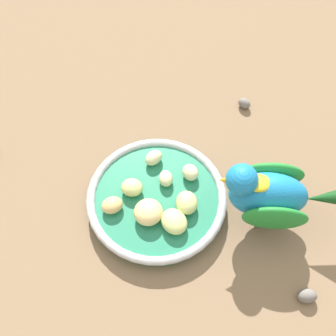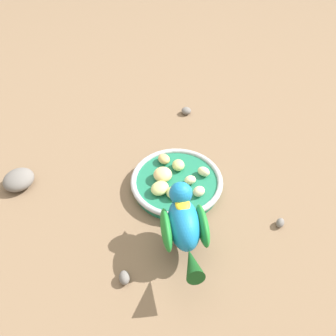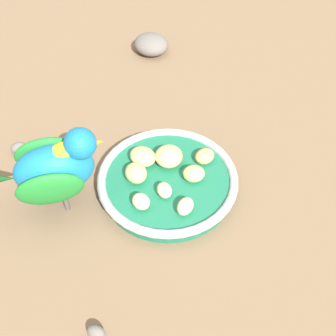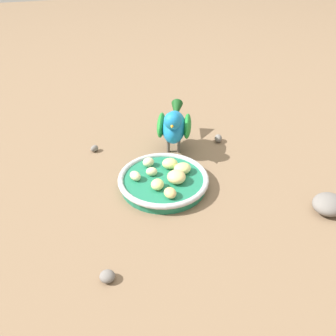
{
  "view_description": "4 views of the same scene",
  "coord_description": "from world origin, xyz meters",
  "px_view_note": "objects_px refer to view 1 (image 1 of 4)",
  "views": [
    {
      "loc": [
        -0.27,
        0.08,
        0.62
      ],
      "look_at": [
        0.05,
        -0.01,
        0.06
      ],
      "focal_mm": 52.06,
      "sensor_mm": 36.0,
      "label": 1
    },
    {
      "loc": [
        -0.22,
        -0.42,
        0.56
      ],
      "look_at": [
        0.01,
        0.02,
        0.06
      ],
      "focal_mm": 37.47,
      "sensor_mm": 36.0,
      "label": 2
    },
    {
      "loc": [
        0.35,
        -0.2,
        0.48
      ],
      "look_at": [
        0.02,
        0.01,
        0.04
      ],
      "focal_mm": 47.2,
      "sensor_mm": 36.0,
      "label": 3
    },
    {
      "loc": [
        0.18,
        0.65,
        0.5
      ],
      "look_at": [
        0.01,
        0.02,
        0.05
      ],
      "focal_mm": 40.9,
      "sensor_mm": 36.0,
      "label": 4
    }
  ],
  "objects_px": {
    "apple_piece_0": "(174,221)",
    "parrot": "(271,194)",
    "apple_piece_7": "(112,205)",
    "pebble_1": "(307,296)",
    "apple_piece_5": "(186,201)",
    "feeding_bowl": "(157,200)",
    "apple_piece_3": "(154,158)",
    "apple_piece_2": "(148,213)",
    "pebble_0": "(244,103)",
    "apple_piece_4": "(190,172)",
    "apple_piece_1": "(132,188)",
    "apple_piece_6": "(166,178)"
  },
  "relations": [
    {
      "from": "apple_piece_0",
      "to": "parrot",
      "type": "distance_m",
      "value": 0.13
    },
    {
      "from": "apple_piece_0",
      "to": "parrot",
      "type": "xyz_separation_m",
      "value": [
        -0.01,
        -0.12,
        0.04
      ]
    },
    {
      "from": "apple_piece_7",
      "to": "pebble_1",
      "type": "relative_size",
      "value": 1.17
    },
    {
      "from": "apple_piece_0",
      "to": "apple_piece_5",
      "type": "xyz_separation_m",
      "value": [
        0.02,
        -0.02,
        0.0
      ]
    },
    {
      "from": "apple_piece_5",
      "to": "apple_piece_0",
      "type": "bearing_deg",
      "value": 135.61
    },
    {
      "from": "feeding_bowl",
      "to": "apple_piece_3",
      "type": "height_order",
      "value": "apple_piece_3"
    },
    {
      "from": "apple_piece_7",
      "to": "pebble_1",
      "type": "bearing_deg",
      "value": -131.03
    },
    {
      "from": "parrot",
      "to": "apple_piece_2",
      "type": "bearing_deg",
      "value": 6.7
    },
    {
      "from": "apple_piece_2",
      "to": "apple_piece_5",
      "type": "bearing_deg",
      "value": -86.42
    },
    {
      "from": "apple_piece_2",
      "to": "pebble_0",
      "type": "bearing_deg",
      "value": -51.92
    },
    {
      "from": "apple_piece_0",
      "to": "apple_piece_7",
      "type": "bearing_deg",
      "value": 57.75
    },
    {
      "from": "apple_piece_3",
      "to": "apple_piece_7",
      "type": "xyz_separation_m",
      "value": [
        -0.06,
        0.07,
        -0.0
      ]
    },
    {
      "from": "feeding_bowl",
      "to": "pebble_0",
      "type": "bearing_deg",
      "value": -54.11
    },
    {
      "from": "apple_piece_4",
      "to": "pebble_0",
      "type": "relative_size",
      "value": 1.24
    },
    {
      "from": "apple_piece_1",
      "to": "apple_piece_5",
      "type": "xyz_separation_m",
      "value": [
        -0.04,
        -0.07,
        0.0
      ]
    },
    {
      "from": "apple_piece_0",
      "to": "pebble_1",
      "type": "height_order",
      "value": "apple_piece_0"
    },
    {
      "from": "apple_piece_3",
      "to": "pebble_1",
      "type": "bearing_deg",
      "value": -150.63
    },
    {
      "from": "pebble_1",
      "to": "apple_piece_0",
      "type": "bearing_deg",
      "value": 44.97
    },
    {
      "from": "feeding_bowl",
      "to": "apple_piece_7",
      "type": "height_order",
      "value": "apple_piece_7"
    },
    {
      "from": "apple_piece_2",
      "to": "parrot",
      "type": "relative_size",
      "value": 0.23
    },
    {
      "from": "apple_piece_3",
      "to": "pebble_0",
      "type": "distance_m",
      "value": 0.18
    },
    {
      "from": "apple_piece_7",
      "to": "apple_piece_2",
      "type": "bearing_deg",
      "value": -120.53
    },
    {
      "from": "apple_piece_7",
      "to": "apple_piece_6",
      "type": "bearing_deg",
      "value": -76.22
    },
    {
      "from": "apple_piece_3",
      "to": "pebble_1",
      "type": "xyz_separation_m",
      "value": [
        -0.24,
        -0.13,
        -0.02
      ]
    },
    {
      "from": "apple_piece_1",
      "to": "apple_piece_7",
      "type": "bearing_deg",
      "value": 119.89
    },
    {
      "from": "apple_piece_1",
      "to": "apple_piece_7",
      "type": "xyz_separation_m",
      "value": [
        -0.02,
        0.03,
        -0.0
      ]
    },
    {
      "from": "apple_piece_1",
      "to": "parrot",
      "type": "bearing_deg",
      "value": -115.79
    },
    {
      "from": "apple_piece_1",
      "to": "pebble_1",
      "type": "xyz_separation_m",
      "value": [
        -0.2,
        -0.18,
        -0.02
      ]
    },
    {
      "from": "parrot",
      "to": "pebble_1",
      "type": "relative_size",
      "value": 6.89
    },
    {
      "from": "apple_piece_6",
      "to": "apple_piece_5",
      "type": "bearing_deg",
      "value": -158.72
    },
    {
      "from": "apple_piece_1",
      "to": "apple_piece_3",
      "type": "bearing_deg",
      "value": -47.82
    },
    {
      "from": "apple_piece_2",
      "to": "apple_piece_3",
      "type": "distance_m",
      "value": 0.09
    },
    {
      "from": "feeding_bowl",
      "to": "apple_piece_5",
      "type": "height_order",
      "value": "apple_piece_5"
    },
    {
      "from": "apple_piece_0",
      "to": "apple_piece_2",
      "type": "height_order",
      "value": "apple_piece_2"
    },
    {
      "from": "apple_piece_3",
      "to": "apple_piece_7",
      "type": "relative_size",
      "value": 0.93
    },
    {
      "from": "apple_piece_7",
      "to": "pebble_0",
      "type": "distance_m",
      "value": 0.27
    },
    {
      "from": "apple_piece_3",
      "to": "apple_piece_6",
      "type": "height_order",
      "value": "apple_piece_3"
    },
    {
      "from": "apple_piece_6",
      "to": "apple_piece_4",
      "type": "bearing_deg",
      "value": -90.88
    },
    {
      "from": "apple_piece_6",
      "to": "apple_piece_7",
      "type": "height_order",
      "value": "same"
    },
    {
      "from": "apple_piece_7",
      "to": "pebble_0",
      "type": "relative_size",
      "value": 1.43
    },
    {
      "from": "apple_piece_1",
      "to": "apple_piece_2",
      "type": "height_order",
      "value": "apple_piece_2"
    },
    {
      "from": "apple_piece_0",
      "to": "apple_piece_2",
      "type": "distance_m",
      "value": 0.04
    },
    {
      "from": "pebble_1",
      "to": "pebble_0",
      "type": "bearing_deg",
      "value": -5.95
    },
    {
      "from": "parrot",
      "to": "apple_piece_6",
      "type": "bearing_deg",
      "value": -15.21
    },
    {
      "from": "apple_piece_0",
      "to": "apple_piece_3",
      "type": "relative_size",
      "value": 1.43
    },
    {
      "from": "apple_piece_0",
      "to": "apple_piece_7",
      "type": "height_order",
      "value": "apple_piece_0"
    },
    {
      "from": "apple_piece_3",
      "to": "apple_piece_7",
      "type": "distance_m",
      "value": 0.09
    },
    {
      "from": "pebble_1",
      "to": "apple_piece_3",
      "type": "bearing_deg",
      "value": 29.37
    },
    {
      "from": "apple_piece_0",
      "to": "apple_piece_1",
      "type": "height_order",
      "value": "apple_piece_0"
    },
    {
      "from": "apple_piece_1",
      "to": "feeding_bowl",
      "type": "bearing_deg",
      "value": -123.79
    }
  ]
}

